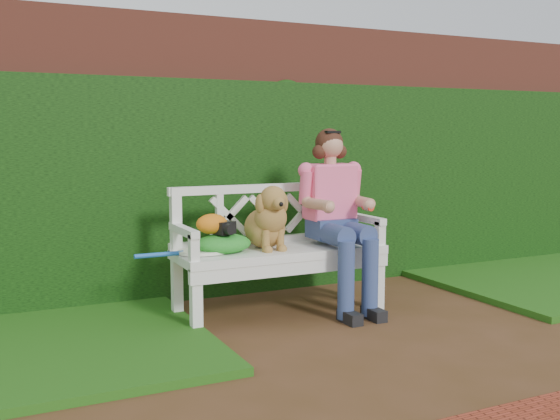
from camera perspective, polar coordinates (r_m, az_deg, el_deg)
name	(u,v)px	position (r m, az deg, el deg)	size (l,w,h in m)	color
ground	(410,343)	(4.21, 11.28, -11.26)	(60.00, 60.00, 0.00)	#462D15
brick_wall	(278,156)	(5.65, -0.15, 4.76)	(10.00, 0.30, 2.20)	brown
ivy_hedge	(290,186)	(5.46, 0.84, 2.07)	(10.00, 0.18, 1.70)	#1F5A11
garden_bench	(280,281)	(4.72, 0.00, -6.16)	(1.58, 0.60, 0.48)	white
seated_woman	(333,223)	(4.83, 4.61, -1.16)	(0.53, 0.71, 1.26)	#F85285
dog	(267,216)	(4.60, -1.18, -0.56)	(0.31, 0.42, 0.46)	#B75529
tennis_racket	(199,251)	(4.46, -7.08, -3.60)	(0.68, 0.29, 0.03)	white
green_bag	(223,243)	(4.48, -4.97, -2.88)	(0.39, 0.30, 0.13)	#1A741A
camera_item	(225,228)	(4.44, -4.85, -1.55)	(0.13, 0.10, 0.09)	black
baseball_glove	(212,224)	(4.45, -5.94, -1.21)	(0.22, 0.16, 0.14)	orange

